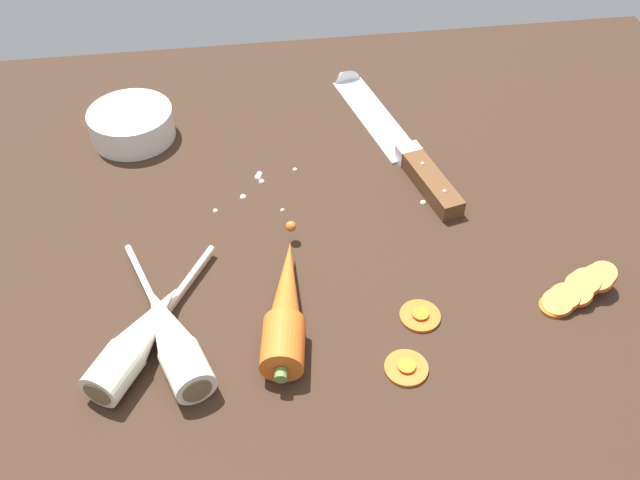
{
  "coord_description": "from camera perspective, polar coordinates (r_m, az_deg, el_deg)",
  "views": [
    {
      "loc": [
        -7.78,
        -56.79,
        56.34
      ],
      "look_at": [
        0.0,
        -2.0,
        1.5
      ],
      "focal_mm": 39.52,
      "sensor_mm": 36.0,
      "label": 1
    }
  ],
  "objects": [
    {
      "name": "ground_plane",
      "position": [
        0.82,
        -0.2,
        -0.77
      ],
      "size": [
        120.0,
        90.0,
        4.0
      ],
      "primitive_type": "cube",
      "color": "#332116"
    },
    {
      "name": "chefs_knife",
      "position": [
        0.95,
        5.57,
        8.75
      ],
      "size": [
        11.28,
        34.55,
        4.18
      ],
      "color": "silver",
      "rests_on": "ground_plane"
    },
    {
      "name": "whole_carrot",
      "position": [
        0.71,
        -2.8,
        -5.4
      ],
      "size": [
        6.68,
        20.61,
        4.2
      ],
      "color": "#D6601E",
      "rests_on": "ground_plane"
    },
    {
      "name": "carrot_slice_stray_near",
      "position": [
        0.73,
        8.11,
        -6.02
      ],
      "size": [
        4.2,
        4.2,
        0.7
      ],
      "color": "#D6601E",
      "rests_on": "ground_plane"
    },
    {
      "name": "mince_crumbs",
      "position": [
        0.87,
        -3.54,
        4.46
      ],
      "size": [
        25.45,
        9.07,
        0.86
      ],
      "color": "silver",
      "rests_on": "ground_plane"
    },
    {
      "name": "carrot_slice_stack",
      "position": [
        0.78,
        20.13,
        -3.81
      ],
      "size": [
        8.79,
        5.04,
        3.49
      ],
      "color": "#D6601E",
      "rests_on": "ground_plane"
    },
    {
      "name": "parsnip_front",
      "position": [
        0.7,
        -11.96,
        -7.6
      ],
      "size": [
        9.56,
        21.12,
        4.0
      ],
      "color": "silver",
      "rests_on": "ground_plane"
    },
    {
      "name": "prep_bowl",
      "position": [
        0.97,
        -15.01,
        9.12
      ],
      "size": [
        11.0,
        11.0,
        4.0
      ],
      "color": "white",
      "rests_on": "ground_plane"
    },
    {
      "name": "parsnip_mid_left",
      "position": [
        0.71,
        -14.43,
        -7.7
      ],
      "size": [
        12.78,
        19.27,
        4.0
      ],
      "color": "silver",
      "rests_on": "ground_plane"
    },
    {
      "name": "carrot_slice_stray_mid",
      "position": [
        0.69,
        7.01,
        -10.17
      ],
      "size": [
        4.24,
        4.24,
        0.7
      ],
      "color": "#D6601E",
      "rests_on": "ground_plane"
    }
  ]
}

